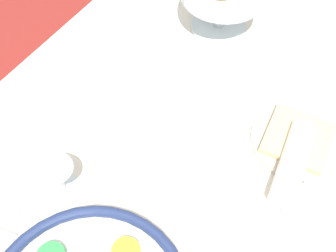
# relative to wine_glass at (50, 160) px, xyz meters

# --- Properties ---
(dining_table) EXTENTS (1.47, 0.94, 0.74)m
(dining_table) POSITION_rel_wine_glass_xyz_m (0.18, -0.18, -0.48)
(dining_table) COLOR silver
(dining_table) RESTS_ON ground_plane
(wine_glass) EXTENTS (0.07, 0.07, 0.15)m
(wine_glass) POSITION_rel_wine_glass_xyz_m (0.00, 0.00, 0.00)
(wine_glass) COLOR silver
(wine_glass) RESTS_ON dining_table
(bread_plate) EXTENTS (0.18, 0.18, 0.02)m
(bread_plate) POSITION_rel_wine_glass_xyz_m (0.33, -0.32, -0.10)
(bread_plate) COLOR beige
(bread_plate) RESTS_ON dining_table
(napkin_roll) EXTENTS (0.17, 0.07, 0.05)m
(napkin_roll) POSITION_rel_wine_glass_xyz_m (0.26, -0.34, -0.08)
(napkin_roll) COLOR white
(napkin_roll) RESTS_ON dining_table
(spoon) EXTENTS (0.17, 0.05, 0.01)m
(spoon) POSITION_rel_wine_glass_xyz_m (0.25, -0.38, -0.11)
(spoon) COLOR silver
(spoon) RESTS_ON dining_table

